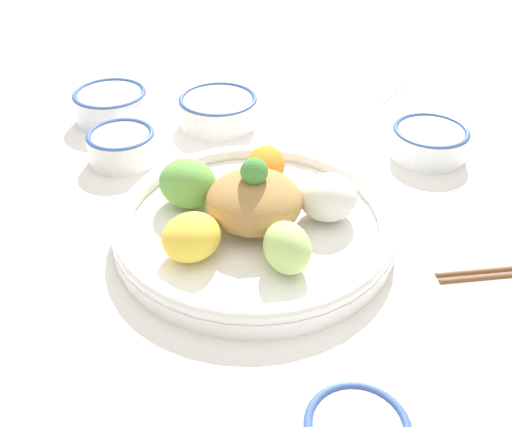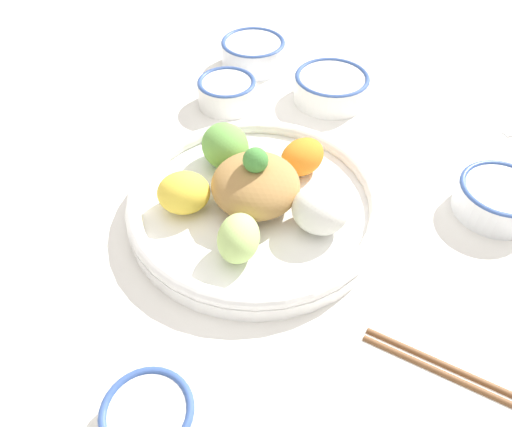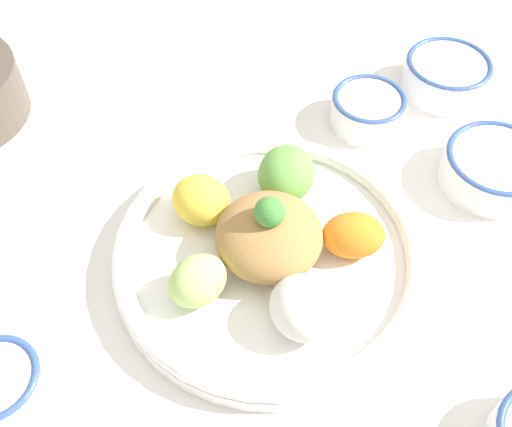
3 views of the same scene
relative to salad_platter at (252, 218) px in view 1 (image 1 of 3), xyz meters
name	(u,v)px [view 1 (image 1 of 3)]	position (x,y,z in m)	size (l,w,h in m)	color
ground_plane	(258,224)	(-0.02, 0.00, -0.03)	(2.40, 2.40, 0.00)	white
salad_platter	(252,218)	(0.00, 0.00, 0.00)	(0.32, 0.32, 0.10)	white
sauce_bowl_red	(218,109)	(-0.27, -0.10, 0.00)	(0.12, 0.12, 0.04)	white
rice_bowl_blue	(122,145)	(-0.14, -0.20, 0.00)	(0.09, 0.09, 0.04)	white
sauce_bowl_dark	(111,104)	(-0.26, -0.26, 0.00)	(0.11, 0.11, 0.05)	white
sauce_bowl_far	(429,141)	(-0.22, 0.21, 0.00)	(0.10, 0.10, 0.04)	white
serving_spoon_extra	(383,100)	(-0.39, 0.15, -0.02)	(0.12, 0.07, 0.01)	white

